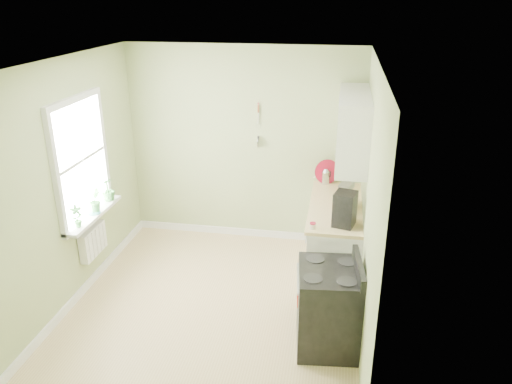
% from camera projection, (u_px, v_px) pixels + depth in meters
% --- Properties ---
extents(floor, '(3.20, 3.60, 0.02)m').
position_uv_depth(floor, '(215.00, 306.00, 5.67)').
color(floor, tan).
rests_on(floor, ground).
extents(ceiling, '(3.20, 3.60, 0.02)m').
position_uv_depth(ceiling, '(206.00, 61.00, 4.65)').
color(ceiling, white).
rests_on(ceiling, wall_back).
extents(wall_back, '(3.20, 0.02, 2.70)m').
position_uv_depth(wall_back, '(244.00, 146.00, 6.81)').
color(wall_back, '#AAB87D').
rests_on(wall_back, floor).
extents(wall_left, '(0.02, 3.60, 2.70)m').
position_uv_depth(wall_left, '(67.00, 186.00, 5.42)').
color(wall_left, '#AAB87D').
rests_on(wall_left, floor).
extents(wall_right, '(0.02, 3.60, 2.70)m').
position_uv_depth(wall_right, '(369.00, 206.00, 4.91)').
color(wall_right, '#AAB87D').
rests_on(wall_right, floor).
extents(base_cabinets, '(0.60, 1.60, 0.87)m').
position_uv_depth(base_cabinets, '(335.00, 240.00, 6.21)').
color(base_cabinets, white).
rests_on(base_cabinets, floor).
extents(countertop, '(0.64, 1.60, 0.04)m').
position_uv_depth(countertop, '(336.00, 207.00, 6.04)').
color(countertop, beige).
rests_on(countertop, base_cabinets).
extents(upper_cabinets, '(0.35, 1.40, 0.80)m').
position_uv_depth(upper_cabinets, '(353.00, 128.00, 5.75)').
color(upper_cabinets, white).
rests_on(upper_cabinets, wall_right).
extents(window, '(0.06, 1.14, 1.44)m').
position_uv_depth(window, '(80.00, 160.00, 5.61)').
color(window, white).
rests_on(window, wall_left).
extents(window_sill, '(0.18, 1.14, 0.04)m').
position_uv_depth(window_sill, '(94.00, 215.00, 5.85)').
color(window_sill, white).
rests_on(window_sill, wall_left).
extents(radiator, '(0.12, 0.50, 0.35)m').
position_uv_depth(radiator, '(93.00, 241.00, 5.93)').
color(radiator, white).
rests_on(radiator, wall_left).
extents(wall_utensils, '(0.02, 0.14, 0.58)m').
position_uv_depth(wall_utensils, '(258.00, 132.00, 6.68)').
color(wall_utensils, beige).
rests_on(wall_utensils, wall_back).
extents(stove, '(0.68, 0.75, 0.97)m').
position_uv_depth(stove, '(328.00, 307.00, 4.90)').
color(stove, black).
rests_on(stove, floor).
extents(stand_mixer, '(0.25, 0.34, 0.37)m').
position_uv_depth(stand_mixer, '(346.00, 197.00, 5.87)').
color(stand_mixer, '#B2B2B7').
rests_on(stand_mixer, countertop).
extents(kettle, '(0.21, 0.12, 0.21)m').
position_uv_depth(kettle, '(325.00, 176.00, 6.68)').
color(kettle, silver).
rests_on(kettle, countertop).
extents(coffee_maker, '(0.28, 0.29, 0.39)m').
position_uv_depth(coffee_maker, '(344.00, 210.00, 5.46)').
color(coffee_maker, black).
rests_on(coffee_maker, countertop).
extents(red_tray, '(0.33, 0.17, 0.33)m').
position_uv_depth(red_tray, '(327.00, 172.00, 6.65)').
color(red_tray, '#A90F2C').
rests_on(red_tray, countertop).
extents(jar, '(0.07, 0.07, 0.07)m').
position_uv_depth(jar, '(313.00, 226.00, 5.42)').
color(jar, beige).
rests_on(jar, countertop).
extents(plant_a, '(0.17, 0.17, 0.26)m').
position_uv_depth(plant_a, '(77.00, 216.00, 5.45)').
color(plant_a, '#3B7C39').
rests_on(plant_a, window_sill).
extents(plant_b, '(0.18, 0.19, 0.29)m').
position_uv_depth(plant_b, '(95.00, 200.00, 5.84)').
color(plant_b, '#3B7C39').
rests_on(plant_b, window_sill).
extents(plant_c, '(0.21, 0.21, 0.29)m').
position_uv_depth(plant_c, '(108.00, 189.00, 6.15)').
color(plant_c, '#3B7C39').
rests_on(plant_c, window_sill).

